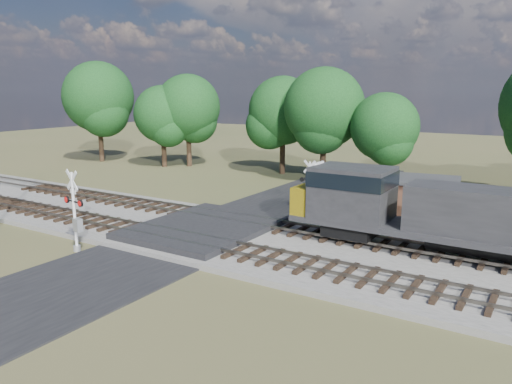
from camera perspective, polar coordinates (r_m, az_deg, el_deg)
The scene contains 10 objects.
ground at distance 29.72m, azimuth -6.41°, elevation -5.04°, with size 160.00×160.00×0.00m, color #474E29.
ballast_bed at distance 25.43m, azimuth 12.46°, elevation -7.81°, with size 140.00×10.00×0.30m, color gray.
road at distance 29.71m, azimuth -6.41°, elevation -4.97°, with size 7.00×60.00×0.08m, color black.
crossing_panel at distance 30.01m, azimuth -5.83°, elevation -4.24°, with size 7.00×9.00×0.62m, color #262628.
track_near at distance 26.27m, azimuth -3.77°, elevation -6.31°, with size 140.00×2.60×0.33m.
track_far at distance 30.28m, azimuth 1.78°, elevation -3.84°, with size 140.00×2.60×0.33m.
crossing_signal_near at distance 27.98m, azimuth -19.92°, elevation -2.83°, with size 1.77×0.44×4.42m.
crossing_signal_far at distance 34.98m, azimuth 5.99°, elevation 0.14°, with size 1.50×0.33×3.73m.
equipment_shed at distance 34.29m, azimuth 18.67°, elevation -0.85°, with size 4.73×4.73×2.84m.
treeline at distance 43.90m, azimuth 17.69°, elevation 8.94°, with size 81.22×12.32×11.90m.
Camera 1 is at (17.81, -22.21, 8.52)m, focal length 35.00 mm.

